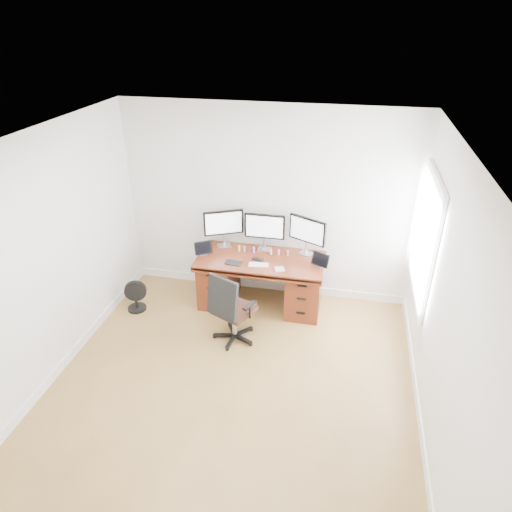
% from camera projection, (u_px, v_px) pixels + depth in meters
% --- Properties ---
extents(ground, '(4.50, 4.50, 0.00)m').
position_uv_depth(ground, '(227.00, 398.00, 4.93)').
color(ground, olive).
rests_on(ground, ground).
extents(back_wall, '(4.00, 0.10, 2.70)m').
position_uv_depth(back_wall, '(267.00, 205.00, 6.21)').
color(back_wall, white).
rests_on(back_wall, ground).
extents(right_wall, '(0.10, 4.50, 2.70)m').
position_uv_depth(right_wall, '(445.00, 312.00, 4.01)').
color(right_wall, white).
rests_on(right_wall, ground).
extents(desk, '(1.70, 0.80, 0.75)m').
position_uv_depth(desk, '(261.00, 280.00, 6.31)').
color(desk, '#5B2312').
rests_on(desk, ground).
extents(office_chair, '(0.68, 0.68, 0.97)m').
position_uv_depth(office_chair, '(232.00, 319.00, 5.64)').
color(office_chair, black).
rests_on(office_chair, ground).
extents(floor_fan, '(0.30, 0.26, 0.44)m').
position_uv_depth(floor_fan, '(135.00, 296.00, 6.28)').
color(floor_fan, black).
rests_on(floor_fan, ground).
extents(monitor_left, '(0.51, 0.27, 0.53)m').
position_uv_depth(monitor_left, '(224.00, 224.00, 6.29)').
color(monitor_left, silver).
rests_on(monitor_left, desk).
extents(monitor_center, '(0.55, 0.14, 0.53)m').
position_uv_depth(monitor_center, '(265.00, 228.00, 6.18)').
color(monitor_center, silver).
rests_on(monitor_center, desk).
extents(monitor_right, '(0.51, 0.28, 0.53)m').
position_uv_depth(monitor_right, '(307.00, 231.00, 6.08)').
color(monitor_right, silver).
rests_on(monitor_right, desk).
extents(tablet_left, '(0.24, 0.18, 0.19)m').
position_uv_depth(tablet_left, '(203.00, 249.00, 6.17)').
color(tablet_left, silver).
rests_on(tablet_left, desk).
extents(tablet_right, '(0.25, 0.16, 0.19)m').
position_uv_depth(tablet_right, '(320.00, 261.00, 5.89)').
color(tablet_right, silver).
rests_on(tablet_right, desk).
extents(keyboard, '(0.27, 0.14, 0.01)m').
position_uv_depth(keyboard, '(258.00, 265.00, 5.95)').
color(keyboard, white).
rests_on(keyboard, desk).
extents(trackpad, '(0.15, 0.15, 0.01)m').
position_uv_depth(trackpad, '(280.00, 269.00, 5.86)').
color(trackpad, silver).
rests_on(trackpad, desk).
extents(drawing_tablet, '(0.23, 0.16, 0.01)m').
position_uv_depth(drawing_tablet, '(233.00, 263.00, 6.01)').
color(drawing_tablet, black).
rests_on(drawing_tablet, desk).
extents(phone, '(0.16, 0.11, 0.01)m').
position_uv_depth(phone, '(258.00, 259.00, 6.09)').
color(phone, black).
rests_on(phone, desk).
extents(figurine_orange, '(0.04, 0.04, 0.09)m').
position_uv_depth(figurine_orange, '(239.00, 248.00, 6.28)').
color(figurine_orange, gold).
rests_on(figurine_orange, desk).
extents(figurine_blue, '(0.04, 0.04, 0.09)m').
position_uv_depth(figurine_blue, '(244.00, 248.00, 6.27)').
color(figurine_blue, '#587BD9').
rests_on(figurine_blue, desk).
extents(figurine_purple, '(0.04, 0.04, 0.09)m').
position_uv_depth(figurine_purple, '(254.00, 249.00, 6.24)').
color(figurine_purple, '#A854D4').
rests_on(figurine_purple, desk).
extents(figurine_yellow, '(0.04, 0.04, 0.09)m').
position_uv_depth(figurine_yellow, '(271.00, 251.00, 6.20)').
color(figurine_yellow, tan).
rests_on(figurine_yellow, desk).
extents(figurine_pink, '(0.04, 0.04, 0.09)m').
position_uv_depth(figurine_pink, '(279.00, 252.00, 6.18)').
color(figurine_pink, '#D963B2').
rests_on(figurine_pink, desk).
extents(figurine_brown, '(0.04, 0.04, 0.09)m').
position_uv_depth(figurine_brown, '(287.00, 253.00, 6.16)').
color(figurine_brown, '#986240').
rests_on(figurine_brown, desk).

